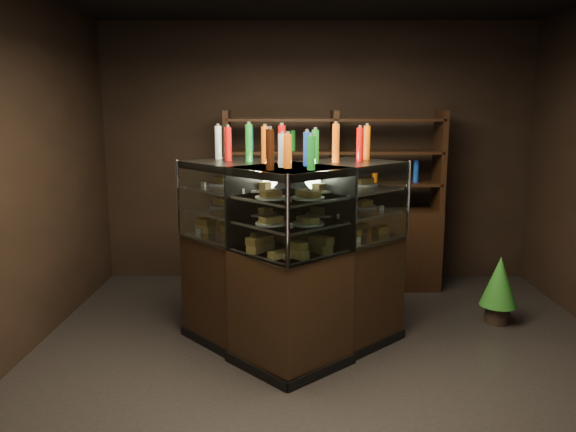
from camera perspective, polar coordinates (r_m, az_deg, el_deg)
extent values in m
plane|color=black|center=(4.60, 4.20, -15.17)|extent=(5.00, 5.00, 0.00)
cube|color=black|center=(6.65, 2.94, 6.36)|extent=(5.00, 0.02, 3.00)
cube|color=black|center=(1.73, 10.41, -6.55)|extent=(5.00, 0.02, 3.00)
cube|color=black|center=(4.76, 3.26, -8.23)|extent=(1.51, 1.49, 0.93)
cube|color=black|center=(4.91, 3.21, -12.90)|extent=(1.56, 1.54, 0.08)
cube|color=black|center=(4.52, 3.41, 4.90)|extent=(1.51, 1.49, 0.06)
cube|color=silver|center=(4.63, 3.33, -2.68)|extent=(1.43, 1.41, 0.02)
cube|color=silver|center=(4.58, 3.35, -0.03)|extent=(1.43, 1.41, 0.02)
cube|color=silver|center=(4.55, 3.38, 2.40)|extent=(1.43, 1.41, 0.02)
cube|color=white|center=(4.32, 6.88, 0.60)|extent=(1.03, 0.98, 0.65)
cylinder|color=silver|center=(4.89, 12.11, 1.61)|extent=(0.03, 0.03, 0.67)
cylinder|color=silver|center=(3.82, -0.04, -0.66)|extent=(0.03, 0.03, 0.67)
cube|color=black|center=(4.77, -2.61, -8.16)|extent=(1.48, 1.52, 0.93)
cube|color=black|center=(4.93, -2.56, -12.82)|extent=(1.52, 1.57, 0.08)
cube|color=black|center=(4.54, -2.72, 4.93)|extent=(1.48, 1.52, 0.06)
cube|color=silver|center=(4.64, -2.66, -2.63)|extent=(1.40, 1.44, 0.02)
cube|color=silver|center=(4.60, -2.68, 0.01)|extent=(1.40, 1.44, 0.02)
cube|color=silver|center=(4.56, -2.70, 2.43)|extent=(1.40, 1.44, 0.02)
cube|color=white|center=(4.36, -6.39, 0.69)|extent=(0.96, 1.05, 0.65)
cylinder|color=silver|center=(3.82, -0.04, -0.66)|extent=(0.03, 0.03, 0.67)
cylinder|color=silver|center=(4.95, -11.10, 1.76)|extent=(0.03, 0.03, 0.67)
cube|color=#C29145|center=(4.19, -1.91, -3.56)|extent=(0.19, 0.19, 0.06)
cube|color=#C29145|center=(4.45, 1.91, -2.70)|extent=(0.19, 0.19, 0.06)
cube|color=#C29145|center=(4.74, 5.29, -1.92)|extent=(0.19, 0.19, 0.06)
cube|color=#C29145|center=(5.04, 8.27, -1.22)|extent=(0.19, 0.19, 0.06)
cylinder|color=white|center=(4.21, -1.67, -0.74)|extent=(0.24, 0.24, 0.02)
cube|color=#C29145|center=(4.20, -1.67, -0.28)|extent=(0.18, 0.18, 0.05)
cylinder|color=white|center=(4.58, 3.36, 0.18)|extent=(0.24, 0.24, 0.02)
cube|color=#C29145|center=(4.57, 3.36, 0.61)|extent=(0.18, 0.18, 0.05)
cylinder|color=white|center=(4.98, 7.61, 0.97)|extent=(0.24, 0.24, 0.02)
cube|color=#C29145|center=(4.97, 7.62, 1.36)|extent=(0.18, 0.18, 0.05)
cylinder|color=white|center=(4.17, -1.69, 1.90)|extent=(0.24, 0.24, 0.02)
cube|color=#C29145|center=(4.17, -1.69, 2.37)|extent=(0.18, 0.18, 0.05)
cylinder|color=white|center=(4.54, 3.38, 2.61)|extent=(0.24, 0.24, 0.02)
cube|color=#C29145|center=(4.54, 3.39, 3.05)|extent=(0.18, 0.18, 0.05)
cylinder|color=white|center=(4.95, 7.66, 3.20)|extent=(0.24, 0.24, 0.02)
cube|color=#C29145|center=(4.94, 7.67, 3.60)|extent=(0.18, 0.18, 0.05)
cube|color=#C29145|center=(5.08, -7.24, -1.10)|extent=(0.19, 0.19, 0.06)
cube|color=#C29145|center=(4.76, -4.51, -1.84)|extent=(0.19, 0.19, 0.06)
cube|color=#C29145|center=(4.46, -1.39, -2.67)|extent=(0.19, 0.19, 0.06)
cube|color=#C29145|center=(4.18, 2.17, -3.60)|extent=(0.19, 0.19, 0.06)
cylinder|color=white|center=(5.01, -6.59, 1.06)|extent=(0.24, 0.24, 0.02)
cube|color=#C29145|center=(5.01, -6.60, 1.45)|extent=(0.18, 0.18, 0.05)
cylinder|color=white|center=(4.59, -2.68, 0.23)|extent=(0.24, 0.24, 0.02)
cube|color=#C29145|center=(4.59, -2.69, 0.65)|extent=(0.18, 0.18, 0.05)
cylinder|color=white|center=(4.20, 1.99, -0.77)|extent=(0.24, 0.24, 0.02)
cube|color=#C29145|center=(4.19, 2.00, -0.31)|extent=(0.18, 0.18, 0.05)
cylinder|color=white|center=(4.98, -6.64, 3.28)|extent=(0.24, 0.24, 0.02)
cube|color=#C29145|center=(4.98, -6.65, 3.68)|extent=(0.18, 0.18, 0.05)
cylinder|color=white|center=(4.56, -2.70, 2.65)|extent=(0.24, 0.24, 0.02)
cube|color=#C29145|center=(4.56, -2.71, 3.08)|extent=(0.18, 0.18, 0.05)
cylinder|color=white|center=(4.16, 2.01, 1.88)|extent=(0.24, 0.24, 0.02)
cube|color=#C29145|center=(4.16, 2.01, 2.34)|extent=(0.18, 0.18, 0.05)
cylinder|color=#B20C0A|center=(4.10, -2.31, 6.69)|extent=(0.06, 0.06, 0.28)
cylinder|color=silver|center=(4.09, -2.33, 8.78)|extent=(0.03, 0.03, 0.02)
cylinder|color=black|center=(4.23, -0.27, 6.82)|extent=(0.06, 0.06, 0.28)
cylinder|color=silver|center=(4.22, -0.27, 8.85)|extent=(0.03, 0.03, 0.02)
cylinder|color=#147223|center=(4.37, 1.64, 6.94)|extent=(0.06, 0.06, 0.28)
cylinder|color=silver|center=(4.36, 1.65, 8.91)|extent=(0.03, 0.03, 0.02)
cylinder|color=#0F38B2|center=(4.51, 3.43, 7.05)|extent=(0.06, 0.06, 0.28)
cylinder|color=silver|center=(4.50, 3.46, 8.96)|extent=(0.03, 0.03, 0.02)
cylinder|color=#D8590A|center=(4.65, 5.12, 7.14)|extent=(0.06, 0.06, 0.28)
cylinder|color=silver|center=(4.65, 5.15, 8.99)|extent=(0.03, 0.03, 0.02)
cylinder|color=silver|center=(4.80, 6.70, 7.22)|extent=(0.06, 0.06, 0.28)
cylinder|color=silver|center=(4.80, 6.74, 9.01)|extent=(0.03, 0.03, 0.02)
cylinder|color=yellow|center=(4.96, 8.18, 7.30)|extent=(0.06, 0.06, 0.28)
cylinder|color=silver|center=(4.95, 8.23, 9.03)|extent=(0.03, 0.03, 0.02)
cylinder|color=#B20C0A|center=(5.00, -7.11, 7.35)|extent=(0.06, 0.06, 0.28)
cylinder|color=silver|center=(4.99, -7.15, 9.07)|extent=(0.03, 0.03, 0.02)
cylinder|color=black|center=(4.84, -5.75, 7.27)|extent=(0.06, 0.06, 0.28)
cylinder|color=silver|center=(4.83, -5.78, 9.04)|extent=(0.03, 0.03, 0.02)
cylinder|color=#147223|center=(4.68, -4.30, 7.17)|extent=(0.06, 0.06, 0.28)
cylinder|color=silver|center=(4.67, -4.32, 9.01)|extent=(0.03, 0.03, 0.02)
cylinder|color=#0F38B2|center=(4.52, -2.74, 7.07)|extent=(0.06, 0.06, 0.28)
cylinder|color=silver|center=(4.52, -2.76, 8.97)|extent=(0.03, 0.03, 0.02)
cylinder|color=#D8590A|center=(4.37, -1.08, 6.95)|extent=(0.06, 0.06, 0.28)
cylinder|color=silver|center=(4.37, -1.09, 8.92)|extent=(0.03, 0.03, 0.02)
cylinder|color=silver|center=(4.23, 0.70, 6.82)|extent=(0.06, 0.06, 0.28)
cylinder|color=silver|center=(4.22, 0.70, 8.85)|extent=(0.03, 0.03, 0.02)
cylinder|color=yellow|center=(4.08, 2.60, 6.67)|extent=(0.06, 0.06, 0.28)
cylinder|color=silver|center=(4.07, 2.62, 8.78)|extent=(0.03, 0.03, 0.02)
cylinder|color=black|center=(5.80, 20.48, -9.30)|extent=(0.23, 0.23, 0.17)
cone|color=#184F16|center=(5.70, 20.70, -6.21)|extent=(0.35, 0.35, 0.48)
cone|color=#184F16|center=(5.66, 20.80, -4.68)|extent=(0.27, 0.27, 0.34)
cube|color=black|center=(6.39, 4.56, -3.40)|extent=(2.41, 0.48, 0.90)
cube|color=black|center=(6.21, -6.15, 5.53)|extent=(0.07, 0.38, 1.10)
cube|color=black|center=(6.22, 4.70, 5.57)|extent=(0.07, 0.38, 1.10)
cube|color=black|center=(6.45, 15.15, 5.41)|extent=(0.07, 0.38, 1.10)
cube|color=black|center=(6.25, 4.66, 3.28)|extent=(2.36, 0.44, 0.03)
cube|color=black|center=(6.21, 4.71, 6.49)|extent=(2.36, 0.44, 0.03)
cube|color=black|center=(6.20, 4.76, 9.71)|extent=(2.36, 0.44, 0.03)
cylinder|color=#B20C0A|center=(6.21, -3.75, 4.41)|extent=(0.06, 0.06, 0.22)
cylinder|color=black|center=(6.20, 0.47, 4.43)|extent=(0.06, 0.06, 0.22)
cylinder|color=#147223|center=(6.23, 4.68, 4.42)|extent=(0.06, 0.06, 0.22)
cylinder|color=#0F38B2|center=(6.30, 8.82, 4.39)|extent=(0.06, 0.06, 0.22)
cylinder|color=#D8590A|center=(6.39, 12.86, 4.34)|extent=(0.06, 0.06, 0.22)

